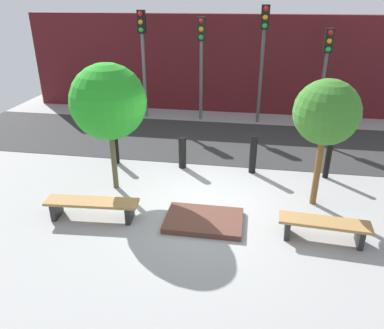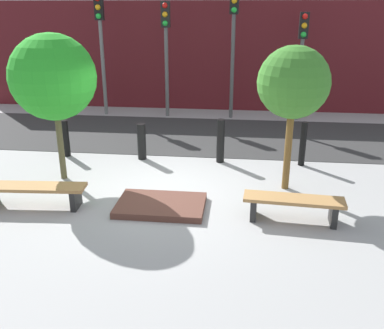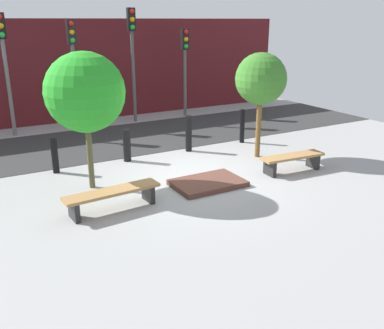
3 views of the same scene
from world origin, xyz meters
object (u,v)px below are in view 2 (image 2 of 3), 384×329
Objects in this scene: bench_right at (293,204)px; bollard_left at (142,142)px; bollard_far_left at (66,138)px; bollard_center at (221,141)px; bollard_right at (303,144)px; traffic_light_mid_east at (233,31)px; tree_behind_left_bench at (53,77)px; bench_left at (32,191)px; planter_bed at (161,205)px; tree_behind_right_bench at (293,83)px; traffic_light_east at (302,47)px; traffic_light_west at (101,34)px; traffic_light_mid_west at (166,39)px.

bollard_left is at bearing 143.51° from bench_right.
bollard_far_left reaches higher than bollard_left.
bollard_center is (3.77, 0.00, 0.07)m from bollard_far_left.
bollard_right is 0.26× the size of traffic_light_mid_east.
bench_left is at bearing -90.00° from tree_behind_left_bench.
planter_bed is 3.35m from tree_behind_right_bench.
planter_bed is at bearing 0.80° from bench_left.
traffic_light_east is at bearing 46.07° from tree_behind_left_bench.
traffic_light_mid_east is at bearing 102.56° from tree_behind_right_bench.
traffic_light_west reaches higher than bollard_far_left.
bench_left is 1.91× the size of bollard_right.
bollard_center is (3.28, 2.81, 0.20)m from bench_left.
tree_behind_left_bench is 5.60m from bollard_right.
tree_behind_right_bench is (2.34, 1.21, 2.07)m from planter_bed.
bollard_center is 1.00× the size of bollard_right.
traffic_light_mid_west reaches higher than planter_bed.
bench_left is at bearing -163.28° from tree_behind_right_bench.
traffic_light_mid_east is at bearing 59.33° from tree_behind_left_bench.
bollard_left is (-3.28, 2.81, 0.13)m from bench_right.
bench_right is 3.15m from bollard_center.
bollard_right reaches higher than bench_right.
tree_behind_right_bench is (4.68, 1.41, 1.81)m from bench_left.
bench_left is 0.70× the size of tree_behind_right_bench.
traffic_light_east is at bearing -0.01° from traffic_light_west.
planter_bed is (2.34, 0.20, -0.25)m from bench_left.
bench_left is 5.21m from tree_behind_right_bench.
traffic_light_mid_east reaches higher than bench_left.
bench_left is 2.26× the size of bollard_left.
planter_bed is 7.96m from traffic_light_east.
traffic_light_mid_west is 0.90× the size of traffic_light_mid_east.
tree_behind_right_bench is at bearing 27.26° from planter_bed.
planter_bed is 0.44× the size of traffic_light_mid_west.
bench_left is at bearing -116.42° from bollard_left.
traffic_light_west is (-5.52, 5.73, 0.51)m from tree_behind_right_bench.
bollard_right reaches higher than bollard_far_left.
planter_bed is 3.87m from bollard_far_left.
tree_behind_right_bench is 2.74× the size of bollard_right.
traffic_light_east is (0.85, 7.14, 1.99)m from bench_right.
tree_behind_left_bench is at bearing -70.81° from bollard_far_left.
tree_behind_left_bench is at bearing -102.56° from traffic_light_mid_west.
traffic_light_mid_east reaches higher than bollard_far_left.
bollard_right is at bearing 0.00° from bollard_left.
bollard_far_left is at bearing -85.28° from traffic_light_west.
traffic_light_west is at bearing 133.93° from tree_behind_right_bench.
bollard_far_left is (-0.49, 2.81, 0.14)m from bench_left.
bollard_far_left is at bearing 180.00° from bollard_center.
traffic_light_mid_east is at bearing 112.19° from bollard_right.
traffic_light_mid_east is (2.00, 4.33, 2.32)m from bollard_left.
tree_behind_left_bench is 0.75× the size of traffic_light_mid_east.
bench_right is 9.32m from traffic_light_west.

